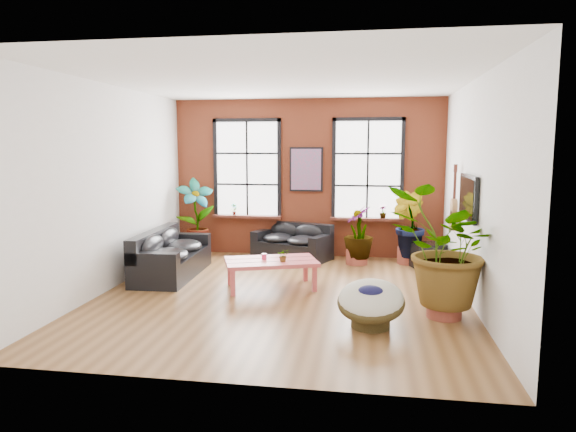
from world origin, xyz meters
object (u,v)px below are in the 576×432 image
(sofa_back, at_px, (293,243))
(sofa_left, at_px, (169,255))
(papasan_chair, at_px, (371,302))
(coffee_table, at_px, (271,263))

(sofa_back, xyz_separation_m, sofa_left, (-2.10, -1.91, 0.04))
(sofa_back, distance_m, sofa_left, 2.84)
(sofa_back, bearing_deg, sofa_left, -114.89)
(sofa_left, relative_size, papasan_chair, 2.16)
(sofa_left, relative_size, coffee_table, 1.26)
(sofa_back, height_order, coffee_table, sofa_back)
(sofa_back, relative_size, sofa_left, 0.84)
(sofa_left, xyz_separation_m, coffee_table, (2.08, -0.56, 0.05))
(papasan_chair, bearing_deg, sofa_back, 118.76)
(sofa_left, xyz_separation_m, papasan_chair, (3.80, -2.27, -0.04))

